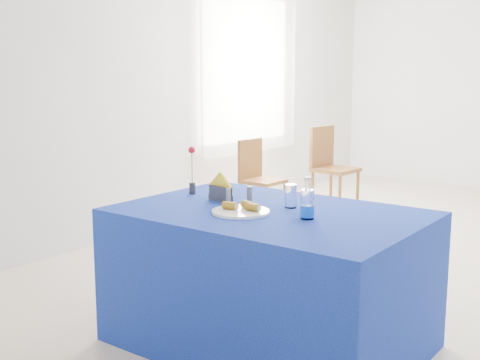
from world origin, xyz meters
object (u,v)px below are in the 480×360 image
object	(u,v)px
plate	(241,212)
blue_table	(269,278)
chair_win_b	(329,162)
water_bottle	(307,205)
chair_win_a	(257,174)

from	to	relation	value
plate	blue_table	distance (m)	0.42
blue_table	chair_win_b	distance (m)	3.53
blue_table	water_bottle	bearing A→B (deg)	-10.10
blue_table	plate	bearing A→B (deg)	-120.80
chair_win_a	blue_table	bearing A→B (deg)	-141.71
chair_win_a	water_bottle	bearing A→B (deg)	-138.41
chair_win_a	chair_win_b	xyz separation A→B (m)	(0.36, 0.87, 0.05)
blue_table	chair_win_b	bearing A→B (deg)	113.33
plate	chair_win_b	distance (m)	3.63
plate	chair_win_b	bearing A→B (deg)	111.16
plate	water_bottle	xyz separation A→B (m)	(0.35, 0.10, 0.06)
plate	chair_win_a	world-z (taller)	chair_win_a
chair_win_a	chair_win_b	distance (m)	0.94
water_bottle	chair_win_a	bearing A→B (deg)	129.92
chair_win_b	blue_table	bearing A→B (deg)	-151.07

